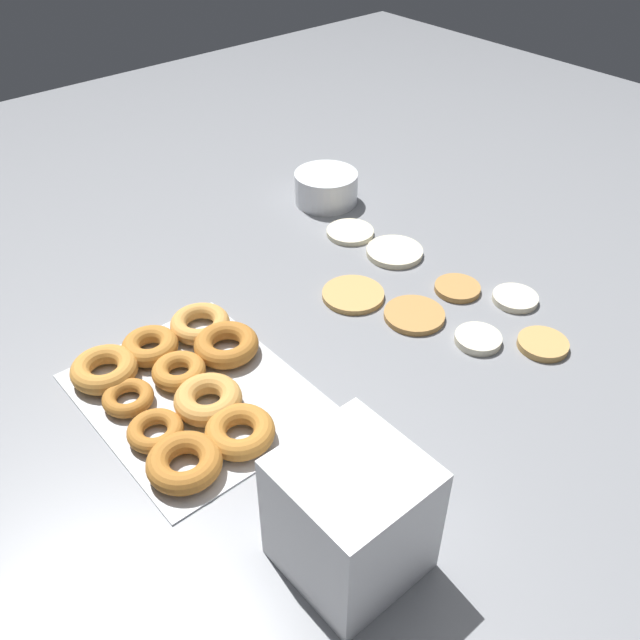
{
  "coord_description": "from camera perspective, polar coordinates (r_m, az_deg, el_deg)",
  "views": [
    {
      "loc": [
        0.66,
        -0.7,
        0.75
      ],
      "look_at": [
        -0.02,
        -0.11,
        0.04
      ],
      "focal_mm": 38.0,
      "sensor_mm": 36.0,
      "label": 1
    }
  ],
  "objects": [
    {
      "name": "pancake_4",
      "position": [
        1.31,
        11.49,
        2.64
      ],
      "size": [
        0.09,
        0.09,
        0.01
      ],
      "primitive_type": "cylinder",
      "color": "#B27F42",
      "rests_on": "ground_plane"
    },
    {
      "name": "pancake_7",
      "position": [
        1.21,
        18.25,
        -1.93
      ],
      "size": [
        0.09,
        0.09,
        0.01
      ],
      "primitive_type": "cylinder",
      "color": "tan",
      "rests_on": "ground_plane"
    },
    {
      "name": "pancake_6",
      "position": [
        1.27,
        2.8,
        2.15
      ],
      "size": [
        0.12,
        0.12,
        0.01
      ],
      "primitive_type": "cylinder",
      "color": "tan",
      "rests_on": "ground_plane"
    },
    {
      "name": "batter_bowl",
      "position": [
        1.57,
        0.51,
        11.09
      ],
      "size": [
        0.14,
        0.14,
        0.07
      ],
      "color": "white",
      "rests_on": "ground_plane"
    },
    {
      "name": "pancake_2",
      "position": [
        1.23,
        7.94,
        0.42
      ],
      "size": [
        0.11,
        0.11,
        0.01
      ],
      "primitive_type": "cylinder",
      "color": "#B27F42",
      "rests_on": "ground_plane"
    },
    {
      "name": "pancake_0",
      "position": [
        1.3,
        16.11,
        1.77
      ],
      "size": [
        0.08,
        0.08,
        0.01
      ],
      "primitive_type": "cylinder",
      "color": "beige",
      "rests_on": "ground_plane"
    },
    {
      "name": "pancake_3",
      "position": [
        1.19,
        13.16,
        -1.56
      ],
      "size": [
        0.08,
        0.08,
        0.01
      ],
      "primitive_type": "cylinder",
      "color": "beige",
      "rests_on": "ground_plane"
    },
    {
      "name": "donut_tray",
      "position": [
        1.08,
        -11.3,
        -5.44
      ],
      "size": [
        0.37,
        0.31,
        0.04
      ],
      "color": "silver",
      "rests_on": "ground_plane"
    },
    {
      "name": "pancake_5",
      "position": [
        1.45,
        2.55,
        7.39
      ],
      "size": [
        0.1,
        0.1,
        0.01
      ],
      "primitive_type": "cylinder",
      "color": "beige",
      "rests_on": "ground_plane"
    },
    {
      "name": "ground_plane",
      "position": [
        1.22,
        4.71,
        0.23
      ],
      "size": [
        3.0,
        3.0,
        0.0
      ],
      "primitive_type": "plane",
      "color": "gray"
    },
    {
      "name": "container_stack",
      "position": [
        0.82,
        2.62,
        -16.17
      ],
      "size": [
        0.15,
        0.15,
        0.17
      ],
      "color": "white",
      "rests_on": "ground_plane"
    },
    {
      "name": "pancake_1",
      "position": [
        1.39,
        6.3,
        5.72
      ],
      "size": [
        0.11,
        0.11,
        0.01
      ],
      "primitive_type": "cylinder",
      "color": "beige",
      "rests_on": "ground_plane"
    }
  ]
}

